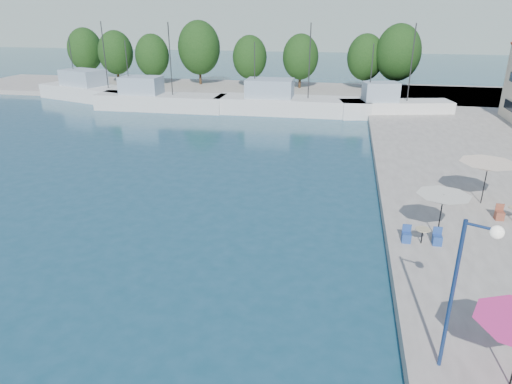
% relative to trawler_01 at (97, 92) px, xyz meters
% --- Properties ---
extents(quay_far, '(90.00, 16.00, 0.60)m').
position_rel_trawler_01_xyz_m(quay_far, '(20.49, 9.70, -0.77)').
color(quay_far, gray).
rests_on(quay_far, ground).
extents(hill_west, '(180.00, 40.00, 16.00)m').
position_rel_trawler_01_xyz_m(hill_west, '(-1.51, 102.70, 6.93)').
color(hill_west, gray).
rests_on(hill_west, ground).
extents(hill_east, '(140.00, 40.00, 12.00)m').
position_rel_trawler_01_xyz_m(hill_east, '(68.49, 122.70, 4.93)').
color(hill_east, gray).
rests_on(hill_east, ground).
extents(trawler_01, '(18.53, 10.40, 10.20)m').
position_rel_trawler_01_xyz_m(trawler_01, '(0.00, 0.00, 0.00)').
color(trawler_01, silver).
rests_on(trawler_01, ground).
extents(trawler_02, '(15.32, 4.16, 10.20)m').
position_rel_trawler_01_xyz_m(trawler_02, '(10.10, -4.01, 0.00)').
color(trawler_02, silver).
rests_on(trawler_02, ground).
extents(trawler_03, '(17.50, 4.74, 10.20)m').
position_rel_trawler_01_xyz_m(trawler_03, '(25.62, -3.24, 0.00)').
color(trawler_03, silver).
rests_on(trawler_03, ground).
extents(trawler_04, '(12.44, 5.72, 10.20)m').
position_rel_trawler_01_xyz_m(trawler_04, '(37.11, -3.04, 0.00)').
color(trawler_04, white).
rests_on(trawler_04, ground).
extents(tree_01, '(5.40, 5.40, 7.99)m').
position_rel_trawler_01_xyz_m(tree_01, '(-9.52, 14.43, 4.14)').
color(tree_01, '#3F2B19').
rests_on(tree_01, quay_far).
extents(tree_02, '(5.22, 5.22, 7.72)m').
position_rel_trawler_01_xyz_m(tree_02, '(-2.98, 11.96, 3.99)').
color(tree_02, '#3F2B19').
rests_on(tree_02, quay_far).
extents(tree_03, '(4.95, 4.95, 7.33)m').
position_rel_trawler_01_xyz_m(tree_03, '(3.44, 10.76, 3.76)').
color(tree_03, '#3F2B19').
rests_on(tree_03, quay_far).
extents(tree_04, '(6.21, 6.21, 9.19)m').
position_rel_trawler_01_xyz_m(tree_04, '(10.18, 12.44, 4.84)').
color(tree_04, '#3F2B19').
rests_on(tree_04, quay_far).
extents(tree_05, '(4.89, 4.89, 7.24)m').
position_rel_trawler_01_xyz_m(tree_05, '(18.05, 11.40, 3.71)').
color(tree_05, '#3F2B19').
rests_on(tree_05, quay_far).
extents(tree_06, '(5.05, 5.05, 7.48)m').
position_rel_trawler_01_xyz_m(tree_06, '(25.29, 11.82, 3.85)').
color(tree_06, '#3F2B19').
rests_on(tree_06, quay_far).
extents(tree_07, '(5.09, 5.09, 7.54)m').
position_rel_trawler_01_xyz_m(tree_07, '(34.29, 12.69, 3.88)').
color(tree_07, '#3F2B19').
rests_on(tree_07, quay_far).
extents(tree_08, '(6.01, 6.01, 8.89)m').
position_rel_trawler_01_xyz_m(tree_08, '(38.48, 11.35, 4.67)').
color(tree_08, '#3F2B19').
rests_on(tree_08, quay_far).
extents(umbrella_white, '(2.49, 2.49, 2.35)m').
position_rel_trawler_01_xyz_m(umbrella_white, '(36.83, -33.95, 1.63)').
color(umbrella_white, black).
rests_on(umbrella_white, quay_right).
extents(umbrella_cream, '(3.13, 3.13, 2.46)m').
position_rel_trawler_01_xyz_m(umbrella_cream, '(40.09, -28.70, 1.74)').
color(umbrella_cream, black).
rests_on(umbrella_cream, quay_right).
extents(cafe_table_02, '(1.82, 0.70, 0.76)m').
position_rel_trawler_01_xyz_m(cafe_table_02, '(36.04, -34.48, -0.18)').
color(cafe_table_02, black).
rests_on(cafe_table_02, quay_right).
extents(street_lamp, '(0.97, 0.56, 5.03)m').
position_rel_trawler_01_xyz_m(street_lamp, '(35.79, -42.90, 3.02)').
color(street_lamp, navy).
rests_on(street_lamp, quay_right).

